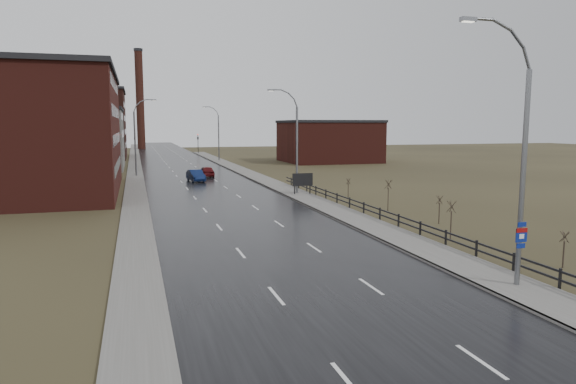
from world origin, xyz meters
TOP-DOWN VIEW (x-y plane):
  - ground at (0.00, 0.00)m, footprint 320.00×320.00m
  - road at (0.00, 60.00)m, footprint 14.00×300.00m
  - sidewalk_right at (8.60, 35.00)m, footprint 3.20×180.00m
  - curb_right at (7.08, 35.00)m, footprint 0.16×180.00m
  - sidewalk_left at (-8.20, 60.00)m, footprint 2.40×260.00m
  - warehouse_near at (-20.99, 45.00)m, footprint 22.44×28.56m
  - warehouse_mid at (-17.99, 78.00)m, footprint 16.32×20.40m
  - warehouse_far at (-22.99, 108.00)m, footprint 26.52×24.48m
  - building_right at (30.30, 82.00)m, footprint 18.36×16.32m
  - smokestack at (-6.00, 150.00)m, footprint 2.70×2.70m
  - streetlight_main at (8.47, 2.00)m, footprint 3.91×0.29m
  - streetlight_right_mid at (8.50, 36.00)m, footprint 3.36×0.28m
  - streetlight_left at (-7.70, 62.00)m, footprint 3.36×0.28m
  - streetlight_right_far at (8.50, 90.00)m, footprint 3.36×0.28m
  - guardrail at (10.30, 18.31)m, footprint 0.10×53.05m
  - shrub_b at (13.60, 4.15)m, footprint 0.48×0.50m
  - shrub_c at (11.71, 11.57)m, footprint 0.62×0.66m
  - shrub_d at (14.20, 16.77)m, footprint 0.52×0.55m
  - shrub_e at (13.26, 23.32)m, footprint 0.65×0.69m
  - shrub_f at (13.11, 31.85)m, footprint 0.49×0.51m
  - billboard at (9.10, 34.93)m, footprint 2.29×0.17m
  - traffic_light_left at (-8.00, 120.00)m, footprint 0.58×2.73m
  - traffic_light_right at (8.00, 120.00)m, footprint 0.58×2.73m
  - car_near at (-0.38, 51.81)m, footprint 2.22×4.89m
  - car_far at (1.83, 57.50)m, footprint 1.92×4.68m

SIDE VIEW (x-z plane):
  - ground at x=0.00m, z-range 0.00..0.00m
  - road at x=0.00m, z-range 0.00..0.06m
  - sidewalk_left at x=-8.20m, z-range 0.00..0.12m
  - sidewalk_right at x=8.60m, z-range 0.00..0.18m
  - curb_right at x=7.08m, z-range 0.00..0.18m
  - guardrail at x=10.30m, z-range 0.16..1.26m
  - car_near at x=-0.38m, z-range 0.00..1.55m
  - car_far at x=1.83m, z-range 0.00..1.59m
  - shrub_b at x=13.60m, z-range 0.06..2.05m
  - shrub_f at x=13.11m, z-range 0.06..2.10m
  - shrub_d at x=14.20m, z-range 0.07..2.26m
  - shrub_c at x=11.71m, z-range 0.08..2.72m
  - shrub_e at x=13.26m, z-range 0.09..2.86m
  - billboard at x=9.10m, z-range 0.45..2.87m
  - building_right at x=30.30m, z-range 0.01..8.51m
  - traffic_light_left at x=-8.00m, z-range 1.95..7.25m
  - traffic_light_right at x=8.00m, z-range 1.95..7.25m
  - warehouse_mid at x=-17.99m, z-range 0.01..10.51m
  - streetlight_right_mid at x=8.50m, z-range 0.16..11.51m
  - streetlight_left at x=-7.70m, z-range 0.16..11.51m
  - streetlight_right_far at x=8.50m, z-range 0.16..11.51m
  - streetlight_main at x=8.47m, z-range 0.01..12.11m
  - warehouse_near at x=-20.99m, z-range 0.01..13.51m
  - warehouse_far at x=-22.99m, z-range 0.01..15.51m
  - smokestack at x=-6.00m, z-range 0.15..30.85m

